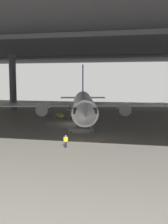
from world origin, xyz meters
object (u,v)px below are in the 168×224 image
Objects in this scene: baggage_tug at (60,116)px; boarding_stairs at (81,128)px; crew_worker_by_stairs at (78,123)px; crew_worker_near_nose at (66,141)px; traffic_cone_orange at (102,140)px; airplane_main at (84,105)px.

boarding_stairs is at bearing -61.99° from baggage_tug.
crew_worker_by_stairs reaches higher than baggage_tug.
crew_worker_by_stairs is at bearing 97.66° from crew_worker_near_nose.
boarding_stairs is at bearing 93.16° from crew_worker_near_nose.
crew_worker_near_nose is 2.68× the size of traffic_cone_orange.
crew_worker_near_nose is at bearing -71.23° from baggage_tug.
baggage_tug is (-8.38, 15.76, -0.22)m from boarding_stairs.
boarding_stairs is 3.25m from crew_worker_by_stairs.
crew_worker_by_stairs is at bearing 121.90° from traffic_cone_orange.
crew_worker_near_nose is 5.91m from traffic_cone_orange.
crew_worker_by_stairs is at bearing -60.79° from baggage_tug.
airplane_main is at bearing 99.94° from boarding_stairs.
airplane_main is 21.56m from crew_worker_near_nose.
traffic_cone_orange is (6.37, -16.87, -3.27)m from airplane_main.
boarding_stairs is 2.97× the size of crew_worker_near_nose.
crew_worker_near_nose is (2.45, -21.25, -2.65)m from airplane_main.
baggage_tug is (-8.97, 26.39, -0.39)m from crew_worker_near_nose.
boarding_stairs is 7.98× the size of traffic_cone_orange.
airplane_main is 23.96× the size of crew_worker_near_nose.
traffic_cone_orange is 25.51m from baggage_tug.
boarding_stairs is 1.91× the size of baggage_tug.
boarding_stairs is 7.72m from traffic_cone_orange.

